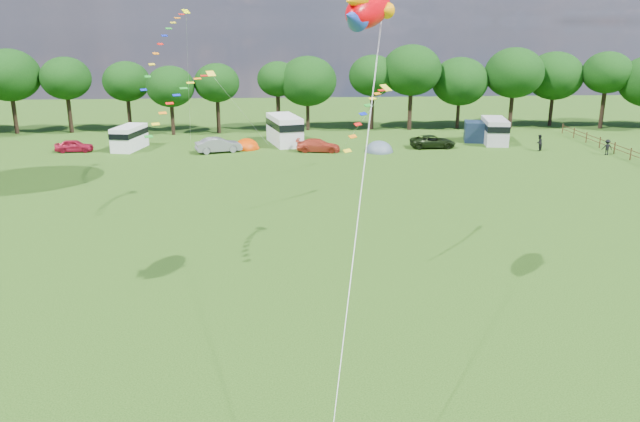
{
  "coord_description": "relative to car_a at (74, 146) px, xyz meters",
  "views": [
    {
      "loc": [
        -1.95,
        -21.02,
        12.86
      ],
      "look_at": [
        0.0,
        8.0,
        4.0
      ],
      "focal_mm": 35.0,
      "sensor_mm": 36.0,
      "label": 1
    }
  ],
  "objects": [
    {
      "name": "walker_b",
      "position": [
        53.85,
        -5.18,
        0.15
      ],
      "size": [
        1.04,
        0.53,
        1.58
      ],
      "primitive_type": "imported",
      "rotation": [
        0.0,
        0.0,
        3.09
      ],
      "color": "black",
      "rests_on": "ground"
    },
    {
      "name": "tent_greyblue",
      "position": [
        31.31,
        -1.99,
        -0.62
      ],
      "size": [
        2.95,
        3.23,
        2.2
      ],
      "color": "#485865",
      "rests_on": "ground"
    },
    {
      "name": "campervan_c",
      "position": [
        21.65,
        2.92,
        1.03
      ],
      "size": [
        4.12,
        6.78,
        3.1
      ],
      "rotation": [
        0.0,
        0.0,
        1.81
      ],
      "color": "white",
      "rests_on": "ground"
    },
    {
      "name": "streamer_kite_c",
      "position": [
        25.75,
        -32.81,
        8.06
      ],
      "size": [
        3.12,
        4.92,
        2.78
      ],
      "rotation": [
        0.0,
        0.0,
        0.79
      ],
      "color": "yellow",
      "rests_on": "ground"
    },
    {
      "name": "car_d",
      "position": [
        37.3,
        -0.32,
        0.03
      ],
      "size": [
        4.88,
        2.24,
        1.33
      ],
      "primitive_type": "imported",
      "rotation": [
        0.0,
        0.0,
        1.58
      ],
      "color": "black",
      "rests_on": "ground"
    },
    {
      "name": "car_c",
      "position": [
        25.04,
        -1.59,
        0.02
      ],
      "size": [
        4.59,
        2.45,
        1.31
      ],
      "primitive_type": "imported",
      "rotation": [
        0.0,
        0.0,
        1.43
      ],
      "color": "#BA3921",
      "rests_on": "ground"
    },
    {
      "name": "streamer_kite_b",
      "position": [
        14.97,
        -23.03,
        7.77
      ],
      "size": [
        4.27,
        4.59,
        3.78
      ],
      "rotation": [
        0.0,
        0.0,
        0.5
      ],
      "color": "yellow",
      "rests_on": "ground"
    },
    {
      "name": "tent_orange",
      "position": [
        17.6,
        0.52,
        -0.62
      ],
      "size": [
        2.7,
        2.96,
        2.11
      ],
      "color": "#C43400",
      "rests_on": "ground"
    },
    {
      "name": "campervan_b",
      "position": [
        5.41,
        1.02,
        0.67
      ],
      "size": [
        3.13,
        5.32,
        2.44
      ],
      "rotation": [
        0.0,
        0.0,
        1.36
      ],
      "color": "white",
      "rests_on": "ground"
    },
    {
      "name": "car_a",
      "position": [
        0.0,
        0.0,
        0.0
      ],
      "size": [
        3.9,
        1.69,
        1.28
      ],
      "primitive_type": "imported",
      "rotation": [
        0.0,
        0.0,
        1.62
      ],
      "color": "#AA152F",
      "rests_on": "ground"
    },
    {
      "name": "walker_a",
      "position": [
        47.88,
        -2.69,
        0.21
      ],
      "size": [
        0.95,
        0.94,
        1.69
      ],
      "primitive_type": "imported",
      "rotation": [
        0.0,
        0.0,
        3.9
      ],
      "color": "black",
      "rests_on": "ground"
    },
    {
      "name": "campervan_d",
      "position": [
        44.68,
        1.9,
        0.81
      ],
      "size": [
        3.23,
        5.82,
        2.7
      ],
      "rotation": [
        0.0,
        0.0,
        1.4
      ],
      "color": "#B2B2B4",
      "rests_on": "ground"
    },
    {
      "name": "fence",
      "position": [
        54.93,
        -9.18,
        0.06
      ],
      "size": [
        0.12,
        33.12,
        1.2
      ],
      "color": "#472D19",
      "rests_on": "ground"
    },
    {
      "name": "car_b",
      "position": [
        14.84,
        -1.28,
        0.13
      ],
      "size": [
        4.62,
        2.83,
        1.53
      ],
      "primitive_type": "imported",
      "rotation": [
        0.0,
        0.0,
        1.87
      ],
      "color": "gray",
      "rests_on": "ground"
    },
    {
      "name": "streamer_kite_a",
      "position": [
        12.83,
        -15.37,
        11.14
      ],
      "size": [
        3.28,
        5.5,
        5.73
      ],
      "rotation": [
        0.0,
        0.0,
        0.69
      ],
      "color": "#F0FF06",
      "rests_on": "ground"
    },
    {
      "name": "fish_kite",
      "position": [
        24.45,
        -39.38,
        12.7
      ],
      "size": [
        2.98,
        3.97,
        2.15
      ],
      "rotation": [
        0.0,
        -0.21,
        1.03
      ],
      "color": "#F80008",
      "rests_on": "ground"
    },
    {
      "name": "ground_plane",
      "position": [
        22.93,
        -43.68,
        -0.64
      ],
      "size": [
        180.0,
        180.0,
        0.0
      ],
      "primitive_type": "plane",
      "color": "black",
      "rests_on": "ground"
    },
    {
      "name": "awning_navy",
      "position": [
        43.48,
        2.88,
        0.47
      ],
      "size": [
        4.12,
        3.63,
        2.21
      ],
      "primitive_type": "cube",
      "rotation": [
        0.0,
        0.0,
        -0.24
      ],
      "color": "#132034",
      "rests_on": "ground"
    },
    {
      "name": "tree_line",
      "position": [
        28.23,
        11.31,
        5.71
      ],
      "size": [
        102.98,
        10.98,
        10.27
      ],
      "color": "black",
      "rests_on": "ground"
    }
  ]
}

